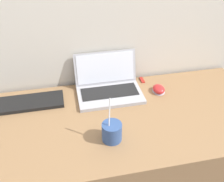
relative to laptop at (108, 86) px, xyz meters
name	(u,v)px	position (x,y,z in m)	size (l,w,h in m)	color
desk	(127,163)	(0.06, -0.24, -0.42)	(1.49, 0.70, 0.75)	#936D47
laptop	(108,86)	(0.00, 0.00, 0.00)	(0.37, 0.28, 0.21)	#ADADB2
drink_cup	(112,131)	(-0.06, -0.38, 0.00)	(0.09, 0.09, 0.22)	#33518C
computer_mouse	(159,89)	(0.29, -0.06, -0.03)	(0.07, 0.09, 0.04)	#B2B2B7
external_keyboard	(27,103)	(-0.47, -0.02, -0.04)	(0.41, 0.15, 0.02)	black
usb_stick	(142,80)	(0.23, 0.08, -0.04)	(0.02, 0.06, 0.01)	#B2261E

